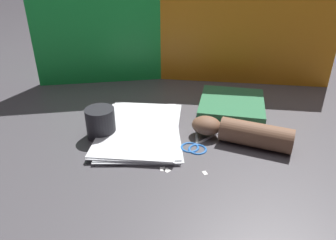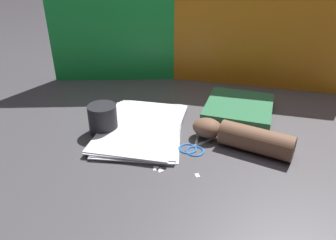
{
  "view_description": "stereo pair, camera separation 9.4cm",
  "coord_description": "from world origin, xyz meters",
  "px_view_note": "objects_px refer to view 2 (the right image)",
  "views": [
    {
      "loc": [
        0.02,
        -0.83,
        0.51
      ],
      "look_at": [
        -0.01,
        -0.01,
        0.06
      ],
      "focal_mm": 35.0,
      "sensor_mm": 36.0,
      "label": 1
    },
    {
      "loc": [
        0.11,
        -0.83,
        0.51
      ],
      "look_at": [
        -0.01,
        -0.01,
        0.06
      ],
      "focal_mm": 35.0,
      "sensor_mm": 36.0,
      "label": 2
    }
  ],
  "objects_px": {
    "paper_stack": "(142,128)",
    "mug": "(103,119)",
    "book_closed": "(239,108)",
    "hand_forearm": "(243,137)",
    "scissors": "(196,144)"
  },
  "relations": [
    {
      "from": "scissors",
      "to": "hand_forearm",
      "type": "bearing_deg",
      "value": 4.79
    },
    {
      "from": "mug",
      "to": "hand_forearm",
      "type": "bearing_deg",
      "value": -4.15
    },
    {
      "from": "paper_stack",
      "to": "scissors",
      "type": "bearing_deg",
      "value": -19.75
    },
    {
      "from": "paper_stack",
      "to": "hand_forearm",
      "type": "distance_m",
      "value": 0.3
    },
    {
      "from": "hand_forearm",
      "to": "book_closed",
      "type": "bearing_deg",
      "value": 89.91
    },
    {
      "from": "hand_forearm",
      "to": "mug",
      "type": "bearing_deg",
      "value": 175.85
    },
    {
      "from": "paper_stack",
      "to": "hand_forearm",
      "type": "relative_size",
      "value": 1.21
    },
    {
      "from": "book_closed",
      "to": "hand_forearm",
      "type": "distance_m",
      "value": 0.21
    },
    {
      "from": "paper_stack",
      "to": "mug",
      "type": "bearing_deg",
      "value": -169.93
    },
    {
      "from": "scissors",
      "to": "mug",
      "type": "relative_size",
      "value": 1.96
    },
    {
      "from": "scissors",
      "to": "hand_forearm",
      "type": "relative_size",
      "value": 0.59
    },
    {
      "from": "book_closed",
      "to": "paper_stack",
      "type": "bearing_deg",
      "value": -151.49
    },
    {
      "from": "paper_stack",
      "to": "scissors",
      "type": "relative_size",
      "value": 2.04
    },
    {
      "from": "mug",
      "to": "scissors",
      "type": "bearing_deg",
      "value": -8.2
    },
    {
      "from": "paper_stack",
      "to": "book_closed",
      "type": "bearing_deg",
      "value": 28.51
    }
  ]
}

